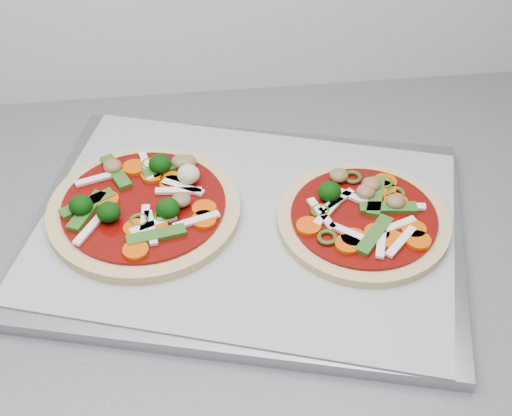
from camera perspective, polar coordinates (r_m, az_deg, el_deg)
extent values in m
cube|color=slate|center=(0.73, -9.04, -5.51)|extent=(3.60, 0.60, 0.04)
cube|color=#98979D|center=(0.73, -0.76, -1.64)|extent=(0.50, 0.42, 0.01)
cube|color=#A4A5AA|center=(0.73, -0.77, -1.18)|extent=(0.49, 0.42, 0.00)
cylinder|color=tan|center=(0.74, -8.92, -0.13)|extent=(0.21, 0.21, 0.01)
cylinder|color=#620505|center=(0.74, -8.98, 0.28)|extent=(0.18, 0.18, 0.00)
cube|color=white|center=(0.74, -6.22, 1.37)|extent=(0.05, 0.01, 0.00)
cylinder|color=#F55100|center=(0.72, -4.16, -0.07)|extent=(0.03, 0.03, 0.00)
ellipsoid|color=#083507|center=(0.73, -13.84, 0.22)|extent=(0.03, 0.03, 0.02)
cube|color=white|center=(0.71, -4.79, -0.98)|extent=(0.05, 0.02, 0.00)
cylinder|color=#F55100|center=(0.71, -4.19, -0.95)|extent=(0.03, 0.03, 0.00)
ellipsoid|color=#083507|center=(0.71, -7.07, -0.03)|extent=(0.03, 0.03, 0.02)
cylinder|color=#F55100|center=(0.71, -9.58, -1.63)|extent=(0.03, 0.03, 0.00)
torus|color=#2F4A12|center=(0.71, -9.34, -1.01)|extent=(0.03, 0.03, 0.00)
cube|color=#2F6C1A|center=(0.73, -13.37, -0.21)|extent=(0.04, 0.06, 0.00)
cube|color=white|center=(0.70, -8.41, -1.56)|extent=(0.01, 0.05, 0.00)
ellipsoid|color=beige|center=(0.75, -5.44, 2.70)|extent=(0.03, 0.03, 0.02)
torus|color=#2F4A12|center=(0.78, -8.48, 3.50)|extent=(0.03, 0.03, 0.00)
cube|color=white|center=(0.71, -8.22, -1.30)|extent=(0.05, 0.03, 0.00)
cube|color=#2F6C1A|center=(0.78, -11.16, 2.86)|extent=(0.04, 0.06, 0.00)
ellipsoid|color=#083507|center=(0.77, -7.71, 3.52)|extent=(0.03, 0.03, 0.02)
ellipsoid|color=#083507|center=(0.72, -11.71, -0.32)|extent=(0.02, 0.02, 0.02)
cube|color=white|center=(0.77, -12.54, 2.32)|extent=(0.05, 0.02, 0.00)
cylinder|color=#F55100|center=(0.69, -9.61, -3.34)|extent=(0.03, 0.03, 0.00)
ellipsoid|color=olive|center=(0.77, -6.06, 3.71)|extent=(0.03, 0.03, 0.01)
cylinder|color=#F55100|center=(0.77, -8.27, 2.62)|extent=(0.04, 0.04, 0.00)
cylinder|color=#F55100|center=(0.78, -9.72, 3.21)|extent=(0.03, 0.03, 0.00)
cube|color=white|center=(0.72, -13.14, -1.59)|extent=(0.03, 0.05, 0.00)
ellipsoid|color=olive|center=(0.73, -5.99, 0.67)|extent=(0.02, 0.02, 0.01)
cube|color=#2F6C1A|center=(0.74, -13.33, 0.35)|extent=(0.06, 0.04, 0.00)
ellipsoid|color=olive|center=(0.77, -5.52, 3.69)|extent=(0.02, 0.02, 0.01)
cube|color=white|center=(0.78, -8.76, 3.33)|extent=(0.02, 0.05, 0.00)
cylinder|color=#F55100|center=(0.74, -11.85, 0.63)|extent=(0.03, 0.03, 0.00)
ellipsoid|color=olive|center=(0.78, -11.40, 3.30)|extent=(0.03, 0.03, 0.01)
cube|color=#2F6C1A|center=(0.70, -7.99, -2.18)|extent=(0.06, 0.02, 0.00)
cube|color=white|center=(0.75, -5.88, 1.67)|extent=(0.05, 0.03, 0.00)
cylinder|color=#F55100|center=(0.71, -8.06, -1.48)|extent=(0.03, 0.03, 0.00)
cylinder|color=#F55100|center=(0.77, -8.22, 2.90)|extent=(0.03, 0.03, 0.00)
torus|color=#2F4A12|center=(0.71, -7.43, -0.67)|extent=(0.02, 0.02, 0.00)
cube|color=white|center=(0.71, -8.90, -1.12)|extent=(0.01, 0.05, 0.00)
cube|color=#2F6C1A|center=(0.77, -7.00, 3.26)|extent=(0.06, 0.03, 0.00)
cylinder|color=#F55100|center=(0.75, -6.78, 1.91)|extent=(0.03, 0.03, 0.00)
cylinder|color=#F55100|center=(0.76, -6.77, 2.23)|extent=(0.03, 0.03, 0.00)
cylinder|color=tan|center=(0.73, 8.58, -1.02)|extent=(0.20, 0.20, 0.01)
cylinder|color=#620505|center=(0.73, 8.63, -0.65)|extent=(0.17, 0.17, 0.00)
ellipsoid|color=olive|center=(0.74, 8.76, 1.28)|extent=(0.03, 0.03, 0.01)
cube|color=#2F6C1A|center=(0.70, 9.46, -2.13)|extent=(0.05, 0.05, 0.00)
cube|color=white|center=(0.73, 6.44, 0.53)|extent=(0.04, 0.03, 0.00)
cylinder|color=#F55100|center=(0.72, 12.50, -1.69)|extent=(0.03, 0.03, 0.00)
cylinder|color=#F55100|center=(0.70, 10.85, -2.54)|extent=(0.03, 0.03, 0.00)
cube|color=#2F6C1A|center=(0.74, 9.54, 0.92)|extent=(0.03, 0.06, 0.00)
cube|color=white|center=(0.74, 11.58, 0.16)|extent=(0.05, 0.02, 0.00)
cube|color=white|center=(0.74, 7.44, 1.02)|extent=(0.04, 0.04, 0.00)
cylinder|color=#F55100|center=(0.69, 7.35, -2.90)|extent=(0.03, 0.03, 0.00)
ellipsoid|color=olive|center=(0.76, 6.65, 2.63)|extent=(0.02, 0.02, 0.01)
cylinder|color=#F55100|center=(0.74, 11.12, 0.48)|extent=(0.03, 0.03, 0.00)
torus|color=#2F4A12|center=(0.69, 5.72, -2.35)|extent=(0.03, 0.03, 0.00)
cube|color=white|center=(0.72, 5.83, -0.24)|extent=(0.04, 0.04, 0.00)
ellipsoid|color=olive|center=(0.74, 11.10, 0.51)|extent=(0.02, 0.02, 0.01)
torus|color=#2F4A12|center=(0.76, 7.73, 2.45)|extent=(0.03, 0.03, 0.00)
ellipsoid|color=#083507|center=(0.73, 5.91, 1.34)|extent=(0.03, 0.03, 0.02)
cube|color=#2F6C1A|center=(0.73, 10.53, 0.02)|extent=(0.06, 0.02, 0.00)
cube|color=white|center=(0.70, 9.99, -2.54)|extent=(0.02, 0.05, 0.00)
cube|color=white|center=(0.71, 11.04, -1.47)|extent=(0.05, 0.02, 0.00)
cylinder|color=#F55100|center=(0.70, 4.24, -1.45)|extent=(0.03, 0.03, 0.00)
torus|color=#2F4A12|center=(0.76, 10.22, 2.00)|extent=(0.02, 0.02, 0.00)
cylinder|color=#F55100|center=(0.71, 12.85, -2.55)|extent=(0.03, 0.03, 0.00)
cube|color=white|center=(0.70, 11.53, -2.65)|extent=(0.04, 0.04, 0.00)
cylinder|color=#F55100|center=(0.70, 9.64, -2.00)|extent=(0.03, 0.03, 0.00)
ellipsoid|color=olive|center=(0.75, 9.20, 1.87)|extent=(0.03, 0.03, 0.01)
torus|color=#2F4A12|center=(0.75, 11.11, 1.16)|extent=(0.03, 0.03, 0.00)
cube|color=white|center=(0.70, 7.68, -2.08)|extent=(0.04, 0.04, 0.00)
cylinder|color=#F55100|center=(0.75, 10.21, 1.48)|extent=(0.03, 0.03, 0.00)
cylinder|color=#F55100|center=(0.76, 10.28, 2.06)|extent=(0.03, 0.03, 0.00)
cylinder|color=#F55100|center=(0.70, 7.80, -2.40)|extent=(0.03, 0.03, 0.00)
cube|color=white|center=(0.72, 5.26, -0.46)|extent=(0.02, 0.05, 0.00)
torus|color=#2F4A12|center=(0.72, 5.17, -0.23)|extent=(0.02, 0.02, 0.00)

